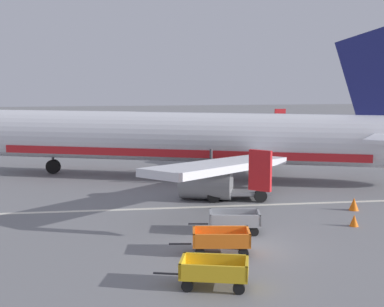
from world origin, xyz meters
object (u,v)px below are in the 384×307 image
object	(u,v)px
baggage_cart_nearest	(214,272)
service_truck_beside_carts	(221,182)
baggage_cart_third_in_row	(234,221)
traffic_cone_mid_apron	(354,220)
baggage_cart_second_in_row	(221,240)
airplane	(196,138)
traffic_cone_near_plane	(354,204)

from	to	relation	value
baggage_cart_nearest	service_truck_beside_carts	bearing A→B (deg)	78.02
baggage_cart_third_in_row	baggage_cart_nearest	bearing A→B (deg)	-108.41
service_truck_beside_carts	traffic_cone_mid_apron	xyz separation A→B (m)	(5.72, -6.94, -0.79)
baggage_cart_nearest	baggage_cart_second_in_row	size ratio (longest dim) A/B	1.00
baggage_cart_second_in_row	traffic_cone_mid_apron	xyz separation A→B (m)	(7.70, 3.31, -0.29)
service_truck_beside_carts	baggage_cart_third_in_row	bearing A→B (deg)	-95.64
airplane	baggage_cart_third_in_row	size ratio (longest dim) A/B	10.12
baggage_cart_third_in_row	baggage_cart_second_in_row	bearing A→B (deg)	-112.61
baggage_cart_third_in_row	traffic_cone_near_plane	bearing A→B (deg)	23.58
baggage_cart_second_in_row	baggage_cart_third_in_row	world-z (taller)	same
airplane	baggage_cart_third_in_row	world-z (taller)	airplane
baggage_cart_second_in_row	baggage_cart_third_in_row	xyz separation A→B (m)	(1.27, 3.05, 0.00)
baggage_cart_second_in_row	baggage_cart_third_in_row	bearing A→B (deg)	67.39
airplane	baggage_cart_nearest	distance (m)	21.25
baggage_cart_third_in_row	traffic_cone_mid_apron	world-z (taller)	baggage_cart_third_in_row
baggage_cart_second_in_row	baggage_cart_third_in_row	distance (m)	3.30
airplane	baggage_cart_nearest	xyz separation A→B (m)	(-2.44, -20.97, -2.45)
airplane	baggage_cart_nearest	world-z (taller)	airplane
airplane	baggage_cart_second_in_row	size ratio (longest dim) A/B	10.13
traffic_cone_mid_apron	service_truck_beside_carts	bearing A→B (deg)	129.49
service_truck_beside_carts	traffic_cone_near_plane	size ratio (longest dim) A/B	6.08
airplane	baggage_cart_third_in_row	bearing A→B (deg)	-90.78
baggage_cart_third_in_row	traffic_cone_near_plane	xyz separation A→B (m)	(7.84, 3.42, -0.23)
baggage_cart_third_in_row	traffic_cone_near_plane	distance (m)	8.56
baggage_cart_second_in_row	traffic_cone_near_plane	xyz separation A→B (m)	(9.11, 6.47, -0.23)
baggage_cart_nearest	traffic_cone_mid_apron	distance (m)	11.17
baggage_cart_second_in_row	baggage_cart_nearest	bearing A→B (deg)	-104.80
airplane	traffic_cone_near_plane	bearing A→B (deg)	-54.63
baggage_cart_nearest	traffic_cone_mid_apron	xyz separation A→B (m)	(8.68, 7.02, -0.29)
airplane	baggage_cart_third_in_row	xyz separation A→B (m)	(-0.19, -14.20, -2.45)
service_truck_beside_carts	traffic_cone_near_plane	xyz separation A→B (m)	(7.13, -3.78, -0.73)
airplane	service_truck_beside_carts	xyz separation A→B (m)	(0.52, -7.00, -1.95)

